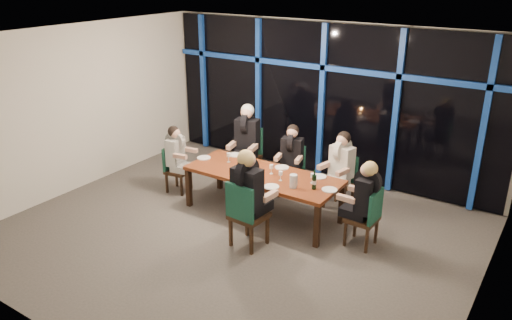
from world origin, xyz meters
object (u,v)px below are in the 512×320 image
object	(u,v)px
water_pitcher	(293,181)
chair_far_left	(248,152)
chair_end_right	(368,215)
wine_bottle	(314,182)
chair_near_mid	(245,212)
diner_end_left	(177,149)
dining_table	(263,177)
chair_far_right	(342,179)
chair_end_left	(175,166)
diner_far_left	(246,133)
diner_near_mid	(249,184)
chair_far_mid	(292,168)
diner_far_right	(341,159)
diner_far_mid	(292,150)
diner_end_right	(365,191)

from	to	relation	value
water_pitcher	chair_far_left	bearing A→B (deg)	121.07
chair_end_right	wine_bottle	world-z (taller)	wine_bottle
chair_near_mid	diner_end_left	bearing A→B (deg)	-19.84
dining_table	chair_far_right	distance (m)	1.41
chair_far_right	chair_end_left	xyz separation A→B (m)	(-2.85, -1.09, -0.04)
dining_table	chair_end_right	bearing A→B (deg)	-0.64
diner_far_left	diner_near_mid	xyz separation A→B (m)	(1.36, -1.93, 0.00)
wine_bottle	diner_end_left	bearing A→B (deg)	179.92
chair_far_mid	diner_far_right	size ratio (longest dim) A/B	0.99
chair_near_mid	diner_end_left	world-z (taller)	diner_end_left
chair_far_left	diner_far_mid	size ratio (longest dim) A/B	1.19
dining_table	wine_bottle	world-z (taller)	wine_bottle
diner_far_mid	diner_near_mid	distance (m)	1.91
water_pitcher	chair_far_mid	bearing A→B (deg)	97.79
chair_far_right	diner_far_left	bearing A→B (deg)	-167.16
diner_far_left	diner_far_right	size ratio (longest dim) A/B	1.11
chair_far_mid	diner_far_mid	bearing A→B (deg)	-90.00
wine_bottle	chair_end_left	bearing A→B (deg)	-179.87
chair_far_left	diner_far_left	xyz separation A→B (m)	(0.02, -0.09, 0.41)
chair_far_mid	diner_far_left	xyz separation A→B (m)	(-0.99, -0.02, 0.49)
diner_far_mid	diner_end_right	bearing A→B (deg)	-41.37
dining_table	diner_end_left	xyz separation A→B (m)	(-1.80, -0.08, 0.14)
chair_end_left	diner_far_right	distance (m)	3.04
diner_far_left	chair_far_mid	bearing A→B (deg)	-11.27
chair_far_mid	diner_far_right	bearing A→B (deg)	-17.65
dining_table	diner_end_left	distance (m)	1.81
chair_near_mid	diner_near_mid	distance (m)	0.42
chair_far_right	chair_near_mid	world-z (taller)	chair_near_mid
dining_table	chair_far_left	world-z (taller)	chair_far_left
chair_near_mid	wine_bottle	bearing A→B (deg)	-119.03
diner_end_left	diner_near_mid	distance (m)	2.34
diner_far_left	chair_far_left	bearing A→B (deg)	90.00
diner_far_right	chair_end_left	bearing A→B (deg)	-148.11
chair_end_right	chair_near_mid	size ratio (longest dim) A/B	0.88
chair_far_right	water_pitcher	bearing A→B (deg)	-91.00
diner_end_right	diner_far_mid	bearing A→B (deg)	-116.01
chair_far_left	water_pitcher	distance (m)	2.15
diner_end_left	chair_far_left	bearing A→B (deg)	-42.79
chair_far_mid	chair_end_right	distance (m)	2.11
wine_bottle	chair_far_mid	bearing A→B (deg)	132.27
chair_far_mid	chair_end_left	distance (m)	2.17
chair_far_left	wine_bottle	xyz separation A→B (m)	(2.00, -1.15, 0.28)
chair_end_right	diner_far_mid	bearing A→B (deg)	-115.05
chair_end_right	chair_near_mid	distance (m)	1.80
diner_end_right	water_pitcher	distance (m)	1.09
chair_end_left	water_pitcher	distance (m)	2.60
dining_table	chair_far_mid	world-z (taller)	chair_far_mid
diner_far_right	chair_near_mid	bearing A→B (deg)	-94.84
dining_table	diner_near_mid	world-z (taller)	diner_near_mid
chair_end_left	diner_far_mid	xyz separation A→B (m)	(1.89, 1.02, 0.39)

